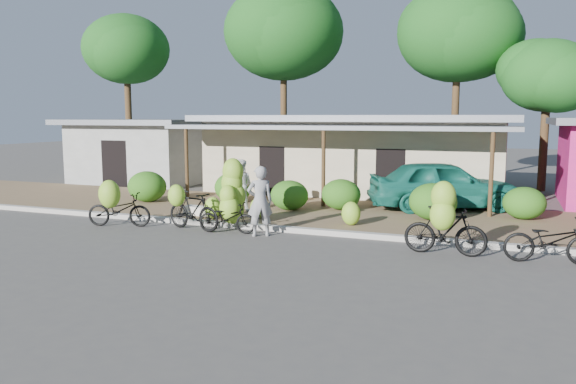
{
  "coord_description": "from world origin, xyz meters",
  "views": [
    {
      "loc": [
        6.08,
        -12.76,
        3.3
      ],
      "look_at": [
        0.37,
        1.73,
        1.2
      ],
      "focal_mm": 35.0,
      "sensor_mm": 36.0,
      "label": 1
    }
  ],
  "objects_px": {
    "tree_far_center": "(281,31)",
    "teal_van": "(443,185)",
    "tree_near_right": "(543,74)",
    "bike_far_left": "(118,207)",
    "bike_right": "(445,225)",
    "sack_far": "(196,210)",
    "bike_far_right": "(551,241)",
    "tree_back_left": "(125,48)",
    "bike_left": "(192,209)",
    "tree_center_right": "(455,32)",
    "vendor": "(260,201)",
    "bystander": "(240,185)",
    "bike_center": "(230,202)",
    "sack_near": "(214,211)"
  },
  "relations": [
    {
      "from": "tree_back_left",
      "to": "bike_right",
      "type": "bearing_deg",
      "value": -33.87
    },
    {
      "from": "bike_left",
      "to": "sack_near",
      "type": "xyz_separation_m",
      "value": [
        -0.29,
        1.82,
        -0.36
      ]
    },
    {
      "from": "tree_near_right",
      "to": "bike_right",
      "type": "xyz_separation_m",
      "value": [
        -2.56,
        -13.88,
        -4.4
      ]
    },
    {
      "from": "bike_right",
      "to": "vendor",
      "type": "distance_m",
      "value": 5.03
    },
    {
      "from": "bike_far_right",
      "to": "bystander",
      "type": "relative_size",
      "value": 1.18
    },
    {
      "from": "bike_center",
      "to": "bike_right",
      "type": "distance_m",
      "value": 6.15
    },
    {
      "from": "tree_far_center",
      "to": "tree_near_right",
      "type": "relative_size",
      "value": 1.55
    },
    {
      "from": "tree_back_left",
      "to": "tree_far_center",
      "type": "bearing_deg",
      "value": 20.56
    },
    {
      "from": "tree_near_right",
      "to": "vendor",
      "type": "height_order",
      "value": "tree_near_right"
    },
    {
      "from": "sack_far",
      "to": "vendor",
      "type": "distance_m",
      "value": 3.63
    },
    {
      "from": "bike_far_left",
      "to": "bystander",
      "type": "height_order",
      "value": "bystander"
    },
    {
      "from": "vendor",
      "to": "bystander",
      "type": "height_order",
      "value": "vendor"
    },
    {
      "from": "tree_back_left",
      "to": "tree_far_center",
      "type": "xyz_separation_m",
      "value": [
        8.0,
        3.0,
        0.89
      ]
    },
    {
      "from": "bike_right",
      "to": "sack_far",
      "type": "height_order",
      "value": "bike_right"
    },
    {
      "from": "bike_far_left",
      "to": "vendor",
      "type": "bearing_deg",
      "value": -100.52
    },
    {
      "from": "bike_left",
      "to": "tree_far_center",
      "type": "bearing_deg",
      "value": 25.49
    },
    {
      "from": "sack_far",
      "to": "teal_van",
      "type": "xyz_separation_m",
      "value": [
        7.36,
        4.07,
        0.71
      ]
    },
    {
      "from": "bike_right",
      "to": "tree_back_left",
      "type": "bearing_deg",
      "value": 57.11
    },
    {
      "from": "bike_left",
      "to": "sack_far",
      "type": "relative_size",
      "value": 2.66
    },
    {
      "from": "tree_far_center",
      "to": "sack_far",
      "type": "xyz_separation_m",
      "value": [
        2.34,
        -13.18,
        -7.63
      ]
    },
    {
      "from": "tree_back_left",
      "to": "bike_far_right",
      "type": "relative_size",
      "value": 4.27
    },
    {
      "from": "vendor",
      "to": "sack_far",
      "type": "bearing_deg",
      "value": -62.69
    },
    {
      "from": "bike_far_right",
      "to": "sack_near",
      "type": "xyz_separation_m",
      "value": [
        -9.77,
        2.1,
        -0.26
      ]
    },
    {
      "from": "tree_center_right",
      "to": "bike_far_right",
      "type": "bearing_deg",
      "value": -76.58
    },
    {
      "from": "tree_near_right",
      "to": "bike_far_right",
      "type": "height_order",
      "value": "tree_near_right"
    },
    {
      "from": "tree_far_center",
      "to": "bike_left",
      "type": "relative_size",
      "value": 5.2
    },
    {
      "from": "tree_near_right",
      "to": "bike_center",
      "type": "bearing_deg",
      "value": -123.52
    },
    {
      "from": "sack_far",
      "to": "bike_far_right",
      "type": "bearing_deg",
      "value": -11.03
    },
    {
      "from": "bike_left",
      "to": "teal_van",
      "type": "xyz_separation_m",
      "value": [
        6.45,
        5.81,
        0.34
      ]
    },
    {
      "from": "tree_far_center",
      "to": "sack_near",
      "type": "bearing_deg",
      "value": -77.2
    },
    {
      "from": "bike_far_right",
      "to": "bystander",
      "type": "xyz_separation_m",
      "value": [
        -9.39,
        3.29,
        0.47
      ]
    },
    {
      "from": "bike_left",
      "to": "vendor",
      "type": "distance_m",
      "value": 2.21
    },
    {
      "from": "tree_center_right",
      "to": "bike_far_right",
      "type": "height_order",
      "value": "tree_center_right"
    },
    {
      "from": "bike_center",
      "to": "bike_right",
      "type": "xyz_separation_m",
      "value": [
        6.1,
        -0.81,
        -0.08
      ]
    },
    {
      "from": "bike_center",
      "to": "sack_near",
      "type": "xyz_separation_m",
      "value": [
        -1.37,
        1.47,
        -0.57
      ]
    },
    {
      "from": "bike_far_left",
      "to": "tree_back_left",
      "type": "bearing_deg",
      "value": 20.43
    },
    {
      "from": "tree_back_left",
      "to": "tree_near_right",
      "type": "relative_size",
      "value": 1.31
    },
    {
      "from": "bike_right",
      "to": "teal_van",
      "type": "bearing_deg",
      "value": 7.67
    },
    {
      "from": "tree_center_right",
      "to": "bike_right",
      "type": "distance_m",
      "value": 17.28
    },
    {
      "from": "tree_near_right",
      "to": "bike_far_left",
      "type": "xyz_separation_m",
      "value": [
        -12.06,
        -13.82,
        -4.54
      ]
    },
    {
      "from": "tree_center_right",
      "to": "bike_left",
      "type": "distance_m",
      "value": 17.8
    },
    {
      "from": "bike_left",
      "to": "bike_far_right",
      "type": "bearing_deg",
      "value": -78.54
    },
    {
      "from": "sack_far",
      "to": "tree_near_right",
      "type": "bearing_deg",
      "value": 47.62
    },
    {
      "from": "tree_far_center",
      "to": "teal_van",
      "type": "distance_m",
      "value": 15.01
    },
    {
      "from": "tree_center_right",
      "to": "sack_far",
      "type": "distance_m",
      "value": 16.81
    },
    {
      "from": "bystander",
      "to": "bike_right",
      "type": "bearing_deg",
      "value": 147.29
    },
    {
      "from": "tree_near_right",
      "to": "vendor",
      "type": "distance_m",
      "value": 15.96
    },
    {
      "from": "teal_van",
      "to": "bike_far_left",
      "type": "bearing_deg",
      "value": 101.31
    },
    {
      "from": "bike_center",
      "to": "teal_van",
      "type": "xyz_separation_m",
      "value": [
        5.36,
        5.46,
        0.14
      ]
    },
    {
      "from": "sack_near",
      "to": "bike_far_left",
      "type": "bearing_deg",
      "value": -132.55
    }
  ]
}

